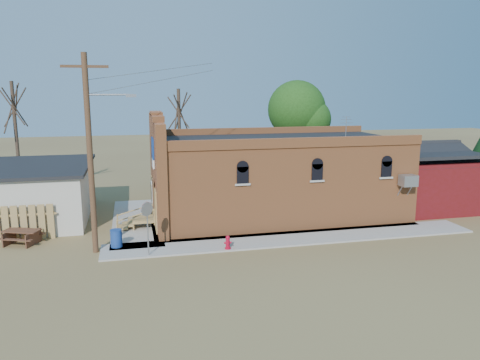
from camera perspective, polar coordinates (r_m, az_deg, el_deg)
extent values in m
plane|color=brown|center=(22.69, 3.96, -8.14)|extent=(120.00, 120.00, 0.00)
cube|color=#9E9991|center=(23.94, 6.79, -7.06)|extent=(19.00, 2.20, 0.08)
cube|color=#9E9991|center=(27.48, -12.55, -4.89)|extent=(2.60, 10.00, 0.08)
cube|color=#C7703C|center=(27.78, 4.64, 0.20)|extent=(14.00, 7.00, 4.50)
cube|color=black|center=(27.44, 4.72, 4.92)|extent=(13.80, 6.80, 0.12)
cube|color=#C7703C|center=(26.40, -9.97, 0.94)|extent=(0.50, 7.40, 5.80)
cube|color=navy|center=(25.03, -10.57, 2.93)|extent=(0.08, 1.10, 1.56)
cube|color=#96969B|center=(26.79, 19.82, -0.06)|extent=(0.85, 0.65, 0.60)
cube|color=#58100F|center=(32.07, 21.01, -0.24)|extent=(5.00, 6.00, 3.20)
cylinder|color=#472A1C|center=(21.95, -17.81, 2.80)|extent=(0.26, 0.26, 9.00)
cube|color=#472A1C|center=(21.78, -18.42, 13.01)|extent=(2.00, 0.12, 0.12)
cylinder|color=#96969B|center=(21.70, -15.83, 9.99)|extent=(1.80, 0.08, 0.08)
cube|color=#96969B|center=(21.68, -13.14, 9.98)|extent=(0.45, 0.22, 0.14)
cylinder|color=#4F392D|center=(33.84, -7.37, 4.63)|extent=(0.24, 0.24, 7.50)
cylinder|color=#4F392D|center=(35.47, -25.57, 4.35)|extent=(0.24, 0.24, 8.00)
cylinder|color=#4F392D|center=(36.41, 6.83, 4.13)|extent=(0.28, 0.28, 6.30)
sphere|color=#1E4213|center=(36.19, 6.93, 8.54)|extent=(4.40, 4.40, 4.40)
cylinder|color=#AF0A24|center=(22.14, -1.50, -8.32)|extent=(0.35, 0.35, 0.05)
cylinder|color=#AF0A24|center=(22.05, -1.50, -7.65)|extent=(0.24, 0.24, 0.49)
sphere|color=#AF0A24|center=(21.97, -1.50, -7.02)|extent=(0.20, 0.20, 0.20)
cylinder|color=#AF0A24|center=(21.93, -1.43, -7.74)|extent=(0.11, 0.13, 0.09)
cylinder|color=#AF0A24|center=(22.02, -1.82, -7.66)|extent=(0.13, 0.11, 0.09)
cylinder|color=#AF0A24|center=(22.07, -1.18, -7.62)|extent=(0.13, 0.11, 0.09)
cylinder|color=#96969B|center=(21.40, -11.18, -6.14)|extent=(0.08, 0.08, 2.24)
cylinder|color=#96969B|center=(21.11, -11.28, -3.51)|extent=(0.55, 0.44, 0.67)
cylinder|color=red|center=(21.15, -11.28, -3.48)|extent=(0.55, 0.44, 0.67)
cylinder|color=navy|center=(23.05, -14.85, -6.88)|extent=(0.71, 0.71, 0.84)
cube|color=#553122|center=(25.60, -26.09, -6.26)|extent=(0.53, 1.25, 0.66)
cube|color=#553122|center=(24.99, -23.92, -6.48)|extent=(0.53, 1.25, 0.66)
cube|color=#553122|center=(25.19, -25.09, -5.61)|extent=(1.86, 1.32, 0.06)
cube|color=#553122|center=(24.86, -25.68, -6.56)|extent=(1.67, 0.84, 0.05)
cube|color=#553122|center=(25.68, -24.41, -5.91)|extent=(1.67, 0.84, 0.05)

